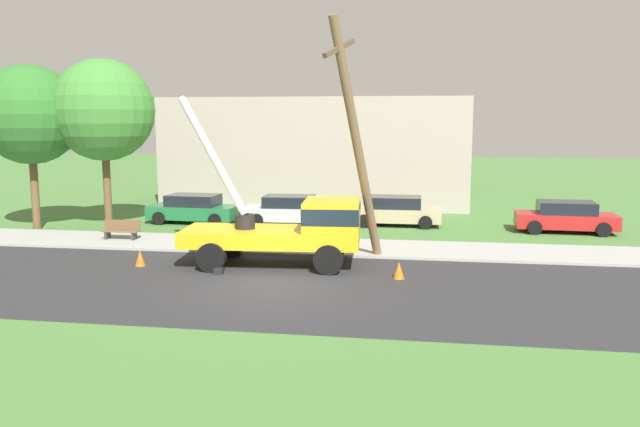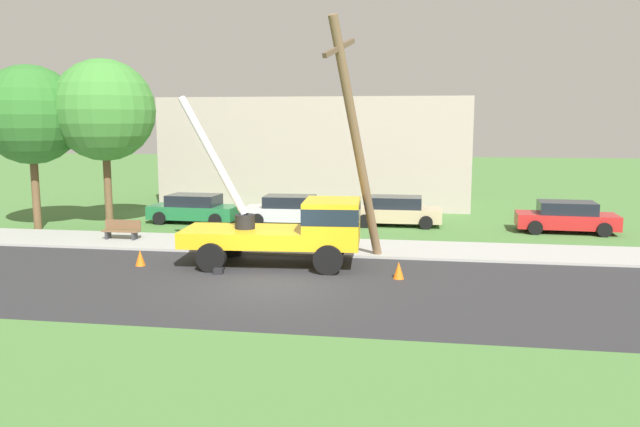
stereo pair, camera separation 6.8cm
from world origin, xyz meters
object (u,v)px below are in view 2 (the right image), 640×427
object	(u,v)px
leaning_utility_pole	(356,141)
parked_sedan_green	(194,209)
parked_sedan_silver	(290,210)
parked_sedan_tan	(396,211)
parked_sedan_red	(566,217)
roadside_tree_far	(104,110)
park_bench	(122,230)
roadside_tree_near	(31,115)
traffic_cone_ahead	(399,270)
utility_truck	(295,226)
traffic_cone_behind	(140,258)

from	to	relation	value
leaning_utility_pole	parked_sedan_green	world-z (taller)	leaning_utility_pole
leaning_utility_pole	parked_sedan_green	size ratio (longest dim) A/B	1.91
parked_sedan_silver	parked_sedan_tan	bearing A→B (deg)	5.50
parked_sedan_red	roadside_tree_far	xyz separation A→B (m)	(-21.31, -2.04, 4.83)
park_bench	roadside_tree_near	distance (m)	7.53
parked_sedan_silver	parked_sedan_red	xyz separation A→B (m)	(12.95, -0.22, 0.00)
traffic_cone_ahead	parked_sedan_red	bearing A→B (deg)	53.51
utility_truck	leaning_utility_pole	size ratio (longest dim) A/B	0.81
utility_truck	roadside_tree_near	distance (m)	15.07
parked_sedan_tan	parked_sedan_red	xyz separation A→B (m)	(7.78, -0.72, 0.00)
parked_sedan_silver	parked_sedan_tan	size ratio (longest dim) A/B	1.01
traffic_cone_ahead	roadside_tree_near	size ratio (longest dim) A/B	0.07
parked_sedan_green	roadside_tree_far	distance (m)	6.30
leaning_utility_pole	traffic_cone_behind	xyz separation A→B (m)	(-7.48, -1.46, -4.09)
utility_truck	parked_sedan_green	world-z (taller)	utility_truck
parked_sedan_green	parked_sedan_silver	distance (m)	4.84
parked_sedan_green	park_bench	size ratio (longest dim) A/B	2.80
leaning_utility_pole	roadside_tree_far	bearing A→B (deg)	154.65
roadside_tree_near	roadside_tree_far	distance (m)	3.27
leaning_utility_pole	parked_sedan_silver	bearing A→B (deg)	116.64
roadside_tree_far	leaning_utility_pole	bearing A→B (deg)	-25.35
traffic_cone_ahead	leaning_utility_pole	bearing A→B (deg)	130.48
parked_sedan_green	traffic_cone_behind	bearing A→B (deg)	-81.22
parked_sedan_green	parked_sedan_tan	bearing A→B (deg)	4.49
leaning_utility_pole	traffic_cone_ahead	bearing A→B (deg)	-49.52
parked_sedan_tan	roadside_tree_far	bearing A→B (deg)	-168.48
utility_truck	leaning_utility_pole	xyz separation A→B (m)	(2.08, 0.55, 2.96)
traffic_cone_ahead	parked_sedan_green	bearing A→B (deg)	137.21
leaning_utility_pole	parked_sedan_green	bearing A→B (deg)	138.59
parked_sedan_red	roadside_tree_near	distance (m)	25.04
traffic_cone_behind	roadside_tree_near	distance (m)	11.46
traffic_cone_ahead	roadside_tree_far	size ratio (longest dim) A/B	0.07
traffic_cone_ahead	park_bench	size ratio (longest dim) A/B	0.35
parked_sedan_red	roadside_tree_near	world-z (taller)	roadside_tree_near
parked_sedan_silver	park_bench	xyz separation A→B (m)	(-6.16, -5.43, -0.25)
park_bench	parked_sedan_green	bearing A→B (deg)	75.58
leaning_utility_pole	roadside_tree_near	size ratio (longest dim) A/B	1.12
traffic_cone_ahead	parked_sedan_red	world-z (taller)	parked_sedan_red
traffic_cone_ahead	traffic_cone_behind	xyz separation A→B (m)	(-9.08, 0.41, 0.00)
parked_sedan_tan	utility_truck	bearing A→B (deg)	-108.87
parked_sedan_green	roadside_tree_far	bearing A→B (deg)	-150.82
park_bench	roadside_tree_far	size ratio (longest dim) A/B	0.20
parked_sedan_tan	roadside_tree_near	size ratio (longest dim) A/B	0.58
utility_truck	roadside_tree_far	size ratio (longest dim) A/B	0.87
utility_truck	traffic_cone_behind	size ratio (longest dim) A/B	12.35
traffic_cone_behind	roadside_tree_near	xyz separation A→B (m)	(-8.08, 6.37, 5.04)
leaning_utility_pole	park_bench	size ratio (longest dim) A/B	5.34
leaning_utility_pole	parked_sedan_red	bearing A→B (deg)	41.87
utility_truck	parked_sedan_silver	xyz separation A→B (m)	(-2.02, 8.71, -0.70)
parked_sedan_silver	parked_sedan_red	distance (m)	12.95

